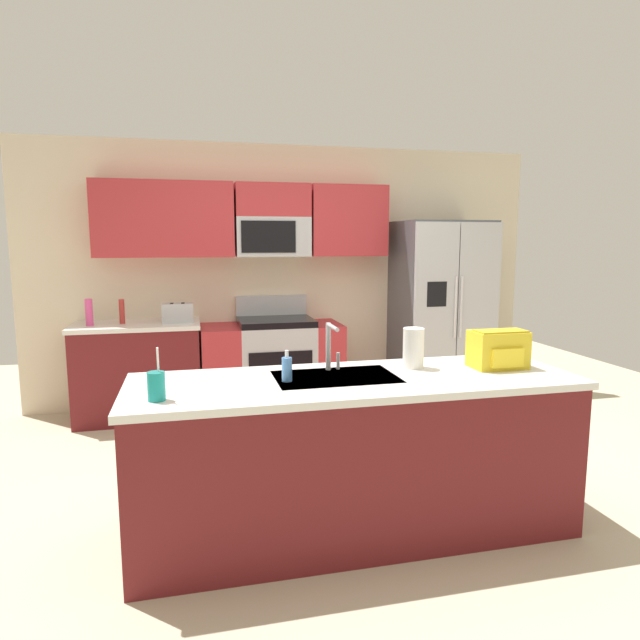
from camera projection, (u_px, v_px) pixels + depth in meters
The scene contains 14 objects.
ground_plane at pixel (345, 482), 3.78m from camera, with size 9.00×9.00×0.00m, color beige.
kitchen_wall_unit at pixel (276, 259), 5.54m from camera, with size 5.20×0.43×2.60m.
back_counter at pixel (139, 371), 5.11m from camera, with size 1.14×0.63×0.90m.
range_oven at pixel (272, 364), 5.40m from camera, with size 1.36×0.61×1.10m.
refrigerator at pixel (441, 312), 5.66m from camera, with size 0.90×0.76×1.85m.
island_counter at pixel (355, 454), 3.10m from camera, with size 2.48×0.81×0.90m.
toaster at pixel (178, 313), 5.07m from camera, with size 0.28×0.16×0.18m.
pepper_mill at pixel (122, 311), 5.00m from camera, with size 0.05×0.05×0.22m, color #B2332D.
bottle_pink at pixel (89, 312), 4.88m from camera, with size 0.07×0.07×0.24m, color #EA4C93.
sink_faucet at pixel (330, 342), 3.18m from camera, with size 0.08×0.21×0.28m.
drink_cup_teal at pixel (156, 386), 2.59m from camera, with size 0.08×0.08×0.26m.
soap_dispenser at pixel (287, 369), 2.95m from camera, with size 0.06×0.06×0.17m.
paper_towel_roll at pixel (413, 348), 3.26m from camera, with size 0.12×0.12×0.24m, color white.
backpack at pixel (498, 348), 3.26m from camera, with size 0.32×0.22×0.23m.
Camera 1 is at (-0.99, -3.44, 1.65)m, focal length 30.72 mm.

